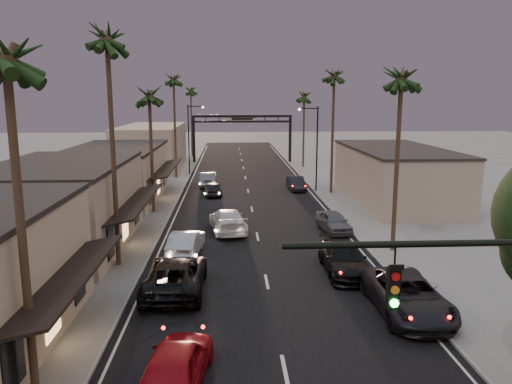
{
  "coord_description": "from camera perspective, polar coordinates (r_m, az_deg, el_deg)",
  "views": [
    {
      "loc": [
        -1.95,
        -6.72,
        9.88
      ],
      "look_at": [
        0.12,
        32.17,
        2.5
      ],
      "focal_mm": 35.0,
      "sensor_mm": 36.0,
      "label": 1
    }
  ],
  "objects": [
    {
      "name": "arch",
      "position": [
        76.87,
        -1.6,
        7.48
      ],
      "size": [
        15.2,
        0.4,
        7.27
      ],
      "color": "black",
      "rests_on": "ground"
    },
    {
      "name": "curbside_grey",
      "position": [
        37.8,
        8.87,
        -3.36
      ],
      "size": [
        2.38,
        4.65,
        1.52
      ],
      "primitive_type": "imported",
      "rotation": [
        0.0,
        0.0,
        0.13
      ],
      "color": "#535358",
      "rests_on": "ground"
    },
    {
      "name": "ground",
      "position": [
        47.8,
        -0.64,
        -1.2
      ],
      "size": [
        200.0,
        200.0,
        0.0
      ],
      "primitive_type": "plane",
      "color": "slate",
      "rests_on": "ground"
    },
    {
      "name": "sidewalk_left",
      "position": [
        60.01,
        -10.23,
        1.14
      ],
      "size": [
        5.0,
        92.0,
        0.12
      ],
      "primitive_type": "cube",
      "color": "slate",
      "rests_on": "ground"
    },
    {
      "name": "palm_ra",
      "position": [
        32.52,
        16.33,
        13.07
      ],
      "size": [
        3.2,
        3.2,
        13.2
      ],
      "color": "#38281C",
      "rests_on": "ground"
    },
    {
      "name": "palm_la",
      "position": [
        17.14,
        -26.81,
        14.86
      ],
      "size": [
        3.2,
        3.2,
        13.2
      ],
      "color": "#38281C",
      "rests_on": "ground"
    },
    {
      "name": "curbside_black",
      "position": [
        29.08,
        10.04,
        -7.59
      ],
      "size": [
        2.34,
        5.68,
        1.64
      ],
      "primitive_type": "imported",
      "rotation": [
        0.0,
        0.0,
        -0.01
      ],
      "color": "black",
      "rests_on": "ground"
    },
    {
      "name": "sidewalk_right",
      "position": [
        60.63,
        7.89,
        1.31
      ],
      "size": [
        5.0,
        92.0,
        0.12
      ],
      "primitive_type": "cube",
      "color": "slate",
      "rests_on": "ground"
    },
    {
      "name": "palm_rc",
      "position": [
        71.51,
        5.54,
        11.15
      ],
      "size": [
        3.2,
        3.2,
        12.2
      ],
      "color": "#38281C",
      "rests_on": "ground"
    },
    {
      "name": "storefront_far",
      "position": [
        50.5,
        -15.66,
        1.93
      ],
      "size": [
        8.0,
        16.0,
        5.0
      ],
      "primitive_type": "cube",
      "color": "tan",
      "rests_on": "ground"
    },
    {
      "name": "oncoming_silver",
      "position": [
        32.17,
        -8.01,
        -5.77
      ],
      "size": [
        2.2,
        5.0,
        1.6
      ],
      "primitive_type": "imported",
      "rotation": [
        0.0,
        0.0,
        3.03
      ],
      "color": "#ACACB2",
      "rests_on": "ground"
    },
    {
      "name": "palm_lb",
      "position": [
        29.69,
        -16.72,
        17.08
      ],
      "size": [
        3.2,
        3.2,
        15.2
      ],
      "color": "#38281C",
      "rests_on": "ground"
    },
    {
      "name": "oncoming_grey_far",
      "position": [
        56.51,
        -5.5,
        1.45
      ],
      "size": [
        1.77,
        4.96,
        1.63
      ],
      "primitive_type": "imported",
      "rotation": [
        0.0,
        0.0,
        3.15
      ],
      "color": "#58575D",
      "rests_on": "ground"
    },
    {
      "name": "palm_ld",
      "position": [
        62.13,
        -9.43,
        12.93
      ],
      "size": [
        3.2,
        3.2,
        14.2
      ],
      "color": "#38281C",
      "rests_on": "ground"
    },
    {
      "name": "road",
      "position": [
        52.69,
        -0.87,
        -0.07
      ],
      "size": [
        14.0,
        120.0,
        0.02
      ],
      "primitive_type": "cube",
      "color": "black",
      "rests_on": "ground"
    },
    {
      "name": "oncoming_dgrey",
      "position": [
        51.08,
        -4.96,
        0.35
      ],
      "size": [
        2.13,
        4.35,
        1.43
      ],
      "primitive_type": "imported",
      "rotation": [
        0.0,
        0.0,
        3.25
      ],
      "color": "black",
      "rests_on": "ground"
    },
    {
      "name": "curbside_near",
      "position": [
        24.58,
        16.89,
        -11.21
      ],
      "size": [
        3.0,
        6.42,
        1.78
      ],
      "primitive_type": "imported",
      "rotation": [
        0.0,
        0.0,
        0.01
      ],
      "color": "black",
      "rests_on": "ground"
    },
    {
      "name": "storefront_mid",
      "position": [
        35.26,
        -21.24,
        -1.67
      ],
      "size": [
        8.0,
        14.0,
        5.5
      ],
      "primitive_type": "cube",
      "color": "#A49683",
      "rests_on": "ground"
    },
    {
      "name": "streetlight_right",
      "position": [
        52.68,
        6.7,
        5.7
      ],
      "size": [
        2.13,
        0.3,
        9.0
      ],
      "color": "black",
      "rests_on": "ground"
    },
    {
      "name": "oncoming_white",
      "position": [
        37.34,
        -3.25,
        -3.27
      ],
      "size": [
        3.2,
        6.19,
        1.72
      ],
      "primitive_type": "imported",
      "rotation": [
        0.0,
        0.0,
        3.28
      ],
      "color": "silver",
      "rests_on": "ground"
    },
    {
      "name": "building_right",
      "position": [
        49.92,
        15.64,
        1.83
      ],
      "size": [
        8.0,
        18.0,
        5.0
      ],
      "primitive_type": "cube",
      "color": "#A49683",
      "rests_on": "ground"
    },
    {
      "name": "curbside_far",
      "position": [
        54.25,
        4.61,
        0.99
      ],
      "size": [
        1.79,
        4.54,
        1.47
      ],
      "primitive_type": "imported",
      "rotation": [
        0.0,
        0.0,
        0.05
      ],
      "color": "black",
      "rests_on": "ground"
    },
    {
      "name": "palm_rb",
      "position": [
        51.87,
        8.94,
        13.41
      ],
      "size": [
        3.2,
        3.2,
        14.2
      ],
      "color": "#38281C",
      "rests_on": "ground"
    },
    {
      "name": "oncoming_pickup",
      "position": [
        26.35,
        -9.18,
        -9.35
      ],
      "size": [
        3.09,
        6.49,
        1.79
      ],
      "primitive_type": "imported",
      "rotation": [
        0.0,
        0.0,
        3.12
      ],
      "color": "black",
      "rests_on": "ground"
    },
    {
      "name": "streetlight_left",
      "position": [
        65.07,
        -7.47,
        6.63
      ],
      "size": [
        2.13,
        0.3,
        9.0
      ],
      "color": "black",
      "rests_on": "ground"
    },
    {
      "name": "palm_far",
      "position": [
        84.97,
        -7.49,
        11.69
      ],
      "size": [
        3.2,
        3.2,
        13.2
      ],
      "color": "#38281C",
      "rests_on": "ground"
    },
    {
      "name": "palm_lc",
      "position": [
        43.24,
        -12.13,
        11.28
      ],
      "size": [
        3.2,
        3.2,
        12.2
      ],
      "color": "#38281C",
      "rests_on": "ground"
    },
    {
      "name": "oncoming_red",
      "position": [
        18.39,
        -9.06,
        -18.83
      ],
      "size": [
        2.65,
        5.21,
        1.7
      ],
      "primitive_type": "imported",
      "rotation": [
        0.0,
        0.0,
        3.01
      ],
      "color": "maroon",
      "rests_on": "ground"
    },
    {
      "name": "storefront_dist",
      "position": [
        72.89,
        -11.8,
        5.09
      ],
      "size": [
        8.0,
        20.0,
        6.0
      ],
      "primitive_type": "cube",
      "color": "#A49683",
      "rests_on": "ground"
    }
  ]
}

